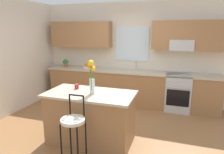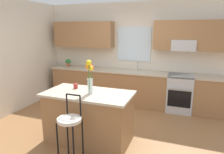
{
  "view_description": "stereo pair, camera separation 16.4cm",
  "coord_description": "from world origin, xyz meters",
  "px_view_note": "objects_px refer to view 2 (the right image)",
  "views": [
    {
      "loc": [
        1.21,
        -3.45,
        1.99
      ],
      "look_at": [
        -0.1,
        0.55,
        1.0
      ],
      "focal_mm": 32.59,
      "sensor_mm": 36.0,
      "label": 1
    },
    {
      "loc": [
        1.37,
        -3.4,
        1.99
      ],
      "look_at": [
        -0.1,
        0.55,
        1.0
      ],
      "focal_mm": 32.59,
      "sensor_mm": 36.0,
      "label": 2
    }
  ],
  "objects_px": {
    "bar_stool_near": "(70,123)",
    "flower_vase": "(90,74)",
    "oven_range": "(180,93)",
    "kitchen_island": "(89,117)",
    "potted_plant_small": "(68,62)",
    "fruit_bowl_oranges": "(90,66)",
    "mug_ceramic": "(76,86)"
  },
  "relations": [
    {
      "from": "flower_vase",
      "to": "mug_ceramic",
      "type": "xyz_separation_m",
      "value": [
        -0.39,
        0.18,
        -0.3
      ]
    },
    {
      "from": "kitchen_island",
      "to": "bar_stool_near",
      "type": "height_order",
      "value": "bar_stool_near"
    },
    {
      "from": "flower_vase",
      "to": "kitchen_island",
      "type": "bearing_deg",
      "value": 151.9
    },
    {
      "from": "oven_range",
      "to": "bar_stool_near",
      "type": "xyz_separation_m",
      "value": [
        -1.47,
        -2.68,
        0.18
      ]
    },
    {
      "from": "fruit_bowl_oranges",
      "to": "mug_ceramic",
      "type": "bearing_deg",
      "value": -70.66
    },
    {
      "from": "bar_stool_near",
      "to": "flower_vase",
      "type": "height_order",
      "value": "flower_vase"
    },
    {
      "from": "kitchen_island",
      "to": "flower_vase",
      "type": "xyz_separation_m",
      "value": [
        0.06,
        -0.03,
        0.8
      ]
    },
    {
      "from": "bar_stool_near",
      "to": "fruit_bowl_oranges",
      "type": "distance_m",
      "value": 2.91
    },
    {
      "from": "kitchen_island",
      "to": "fruit_bowl_oranges",
      "type": "xyz_separation_m",
      "value": [
        -1.01,
        2.09,
        0.51
      ]
    },
    {
      "from": "bar_stool_near",
      "to": "mug_ceramic",
      "type": "height_order",
      "value": "bar_stool_near"
    },
    {
      "from": "mug_ceramic",
      "to": "flower_vase",
      "type": "bearing_deg",
      "value": -24.87
    },
    {
      "from": "bar_stool_near",
      "to": "kitchen_island",
      "type": "bearing_deg",
      "value": 90.0
    },
    {
      "from": "mug_ceramic",
      "to": "fruit_bowl_oranges",
      "type": "relative_size",
      "value": 0.38
    },
    {
      "from": "fruit_bowl_oranges",
      "to": "kitchen_island",
      "type": "bearing_deg",
      "value": -64.14
    },
    {
      "from": "kitchen_island",
      "to": "potted_plant_small",
      "type": "distance_m",
      "value": 2.76
    },
    {
      "from": "bar_stool_near",
      "to": "fruit_bowl_oranges",
      "type": "bearing_deg",
      "value": 110.52
    },
    {
      "from": "mug_ceramic",
      "to": "fruit_bowl_oranges",
      "type": "height_order",
      "value": "fruit_bowl_oranges"
    },
    {
      "from": "bar_stool_near",
      "to": "potted_plant_small",
      "type": "height_order",
      "value": "potted_plant_small"
    },
    {
      "from": "flower_vase",
      "to": "mug_ceramic",
      "type": "distance_m",
      "value": 0.52
    },
    {
      "from": "oven_range",
      "to": "kitchen_island",
      "type": "bearing_deg",
      "value": -125.45
    },
    {
      "from": "bar_stool_near",
      "to": "mug_ceramic",
      "type": "relative_size",
      "value": 11.58
    },
    {
      "from": "kitchen_island",
      "to": "potted_plant_small",
      "type": "height_order",
      "value": "potted_plant_small"
    },
    {
      "from": "oven_range",
      "to": "potted_plant_small",
      "type": "xyz_separation_m",
      "value": [
        -3.17,
        0.02,
        0.59
      ]
    },
    {
      "from": "oven_range",
      "to": "bar_stool_near",
      "type": "distance_m",
      "value": 3.06
    },
    {
      "from": "fruit_bowl_oranges",
      "to": "flower_vase",
      "type": "bearing_deg",
      "value": -63.21
    },
    {
      "from": "oven_range",
      "to": "flower_vase",
      "type": "bearing_deg",
      "value": -123.98
    },
    {
      "from": "potted_plant_small",
      "to": "flower_vase",
      "type": "bearing_deg",
      "value": -50.18
    },
    {
      "from": "kitchen_island",
      "to": "fruit_bowl_oranges",
      "type": "relative_size",
      "value": 6.42
    },
    {
      "from": "flower_vase",
      "to": "oven_range",
      "type": "bearing_deg",
      "value": 56.02
    },
    {
      "from": "kitchen_island",
      "to": "fruit_bowl_oranges",
      "type": "height_order",
      "value": "fruit_bowl_oranges"
    },
    {
      "from": "kitchen_island",
      "to": "mug_ceramic",
      "type": "height_order",
      "value": "mug_ceramic"
    },
    {
      "from": "bar_stool_near",
      "to": "flower_vase",
      "type": "relative_size",
      "value": 1.78
    }
  ]
}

